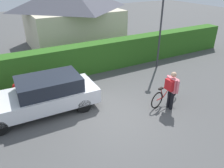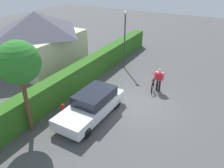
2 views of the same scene
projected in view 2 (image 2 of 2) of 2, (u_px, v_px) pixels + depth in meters
The scene contains 9 objects.
ground_plane at pixel (138, 104), 13.65m from camera, with size 60.00×60.00×0.00m, color #4C4C4C.
hedge_row at pixel (77, 77), 15.20m from camera, with size 21.33×0.90×1.59m, color #2E641D.
house_distant at pixel (38, 39), 18.15m from camera, with size 6.37×5.74×4.36m.
parked_car_near at pixel (92, 105), 12.28m from camera, with size 4.52×1.88×1.41m.
bicycle at pixel (153, 84), 15.20m from camera, with size 1.77×0.59×0.93m.
person_rider at pixel (159, 78), 14.67m from camera, with size 0.35×0.65×1.61m.
street_lamp at pixel (125, 33), 17.23m from camera, with size 0.28×0.28×4.52m.
tree_kerbside at pixel (19, 63), 9.78m from camera, with size 1.96×1.96×4.70m.
fire_hydrant at pixel (63, 110), 12.36m from camera, with size 0.20×0.20×0.81m.
Camera 2 is at (-10.86, -4.15, 7.43)m, focal length 36.07 mm.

